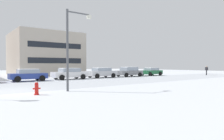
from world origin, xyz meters
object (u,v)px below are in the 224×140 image
Objects in this scene: street_lamp at (72,41)px; parked_car_silver at (102,72)px; parked_car_gray at (129,72)px; parked_car_green at (151,71)px; parked_car_blue at (28,75)px; fire_hydrant at (37,88)px; pedestrian_crossing at (207,70)px; parked_car_white at (70,73)px.

street_lamp reaches higher than parked_car_silver.
parked_car_green is at bearing -1.13° from parked_car_gray.
parked_car_gray reaches higher than parked_car_blue.
parked_car_silver reaches higher than parked_car_green.
parked_car_gray is (17.13, 10.94, 0.35)m from fire_hydrant.
parked_car_silver is (9.92, 0.15, 0.03)m from parked_car_blue.
pedestrian_crossing is at bearing -15.35° from parked_car_silver.
parked_car_blue is at bearing 170.08° from pedestrian_crossing.
pedestrian_crossing is (13.92, -4.94, 0.19)m from parked_car_gray.
parked_car_gray reaches higher than fire_hydrant.
parked_car_blue is at bearing 179.61° from parked_car_gray.
parked_car_blue is at bearing 78.52° from fire_hydrant.
parked_car_white is (7.20, 11.03, 0.32)m from fire_hydrant.
street_lamp reaches higher than parked_car_green.
parked_car_silver is 0.98× the size of parked_car_gray.
parked_car_green is (22.09, 10.84, 0.29)m from fire_hydrant.
street_lamp is at bearing -168.93° from pedestrian_crossing.
parked_car_silver reaches higher than parked_car_blue.
pedestrian_crossing is (23.84, -5.03, 0.22)m from parked_car_white.
pedestrian_crossing reaches higher than parked_car_gray.
parked_car_blue is 9.92m from parked_car_silver.
parked_car_silver reaches higher than fire_hydrant.
parked_car_blue is 29.24m from pedestrian_crossing.
fire_hydrant is at bearing -170.49° from street_lamp.
street_lamp is 1.35× the size of parked_car_silver.
parked_car_white is 1.12× the size of parked_car_green.
parked_car_white is 1.02× the size of parked_car_gray.
pedestrian_crossing reaches higher than fire_hydrant.
parked_car_white is 2.65× the size of pedestrian_crossing.
fire_hydrant is at bearing -123.14° from parked_car_white.
street_lamp is 11.89m from parked_car_white.
parked_car_gray is 4.96m from parked_car_green.
street_lamp is 22.30m from parked_car_green.
parked_car_blue is 1.01× the size of parked_car_green.
parked_car_white is at bearing 179.27° from parked_car_green.
parked_car_white reaches higher than fire_hydrant.
pedestrian_crossing is at bearing 10.95° from fire_hydrant.
street_lamp is 10.97m from parked_car_blue.
parked_car_white is 24.37m from pedestrian_crossing.
parked_car_silver is 2.54× the size of pedestrian_crossing.
parked_car_silver is at bearing 42.60° from fire_hydrant.
parked_car_silver is at bearing 48.24° from street_lamp.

